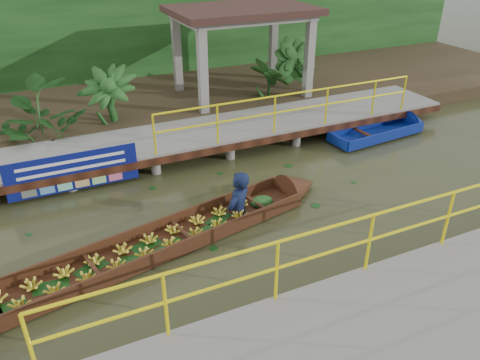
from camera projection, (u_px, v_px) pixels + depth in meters
name	position (u px, v px, depth m)	size (l,w,h in m)	color
ground	(238.00, 218.00, 9.78)	(80.00, 80.00, 0.00)	#2F3319
land_strip	(146.00, 101.00, 15.66)	(30.00, 8.00, 0.45)	#302618
far_dock	(185.00, 138.00, 12.29)	(16.00, 2.06, 1.66)	gray
near_dock	(424.00, 331.00, 6.65)	(18.00, 2.40, 1.73)	gray
pavilion	(242.00, 20.00, 14.57)	(4.40, 3.00, 3.00)	gray
foliage_backdrop	(123.00, 33.00, 16.81)	(30.00, 0.80, 4.00)	#133912
vendor_boat	(164.00, 233.00, 8.76)	(8.86, 2.69, 2.31)	#341C0E
moored_blue_boat	(396.00, 128.00, 13.78)	(3.44, 1.19, 0.80)	navy
blue_banner	(73.00, 172.00, 10.42)	(2.86, 0.04, 0.89)	navy
tropical_plants	(100.00, 98.00, 12.77)	(14.28, 1.28, 1.60)	#133912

